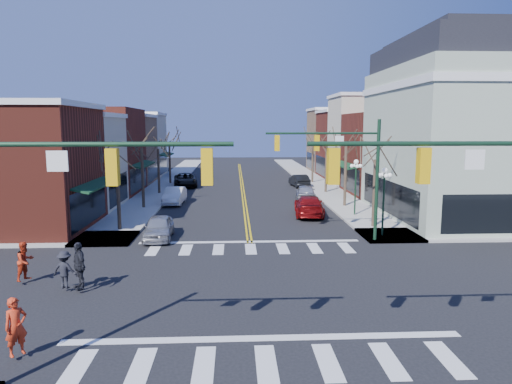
{
  "coord_description": "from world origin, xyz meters",
  "views": [
    {
      "loc": [
        -0.89,
        -18.52,
        6.85
      ],
      "look_at": [
        0.43,
        9.07,
        2.8
      ],
      "focal_mm": 32.0,
      "sensor_mm": 36.0,
      "label": 1
    }
  ],
  "objects": [
    {
      "name": "car_left_near",
      "position": [
        -5.51,
        8.79,
        0.7
      ],
      "size": [
        1.82,
        4.17,
        1.4
      ],
      "primitive_type": "imported",
      "rotation": [
        0.0,
        0.0,
        0.04
      ],
      "color": "#ABABB0",
      "rests_on": "ground"
    },
    {
      "name": "tree_left_b",
      "position": [
        -8.4,
        19.0,
        2.52
      ],
      "size": [
        0.24,
        0.24,
        5.04
      ],
      "primitive_type": "cylinder",
      "color": "#382B21",
      "rests_on": "ground"
    },
    {
      "name": "tree_right_c",
      "position": [
        8.4,
        27.0,
        2.42
      ],
      "size": [
        0.24,
        0.24,
        4.83
      ],
      "primitive_type": "cylinder",
      "color": "#382B21",
      "rests_on": "ground"
    },
    {
      "name": "lamppost_midblock",
      "position": [
        8.2,
        15.0,
        2.96
      ],
      "size": [
        0.36,
        0.36,
        4.33
      ],
      "color": "#14331E",
      "rests_on": "ground"
    },
    {
      "name": "pedestrian_dark_b",
      "position": [
        -7.92,
        0.0,
        0.94
      ],
      "size": [
        1.11,
        0.75,
        1.58
      ],
      "primitive_type": "imported",
      "rotation": [
        0.0,
        0.0,
        2.97
      ],
      "color": "black",
      "rests_on": "sidewalk_left"
    },
    {
      "name": "tree_left_d",
      "position": [
        -8.4,
        35.0,
        2.45
      ],
      "size": [
        0.24,
        0.24,
        4.9
      ],
      "primitive_type": "cylinder",
      "color": "#382B21",
      "rests_on": "ground"
    },
    {
      "name": "bldg_left_brick_a",
      "position": [
        -15.5,
        11.75,
        4.0
      ],
      "size": [
        10.0,
        8.5,
        8.0
      ],
      "primitive_type": "cube",
      "color": "maroon",
      "rests_on": "ground"
    },
    {
      "name": "traffic_mast_near_right",
      "position": [
        5.55,
        -7.4,
        4.71
      ],
      "size": [
        6.6,
        0.28,
        7.2
      ],
      "color": "#14331E",
      "rests_on": "ground"
    },
    {
      "name": "bldg_right_brick_b",
      "position": [
        15.5,
        41.0,
        4.25
      ],
      "size": [
        10.0,
        8.0,
        8.5
      ],
      "primitive_type": "cube",
      "color": "maroon",
      "rests_on": "ground"
    },
    {
      "name": "car_left_far",
      "position": [
        -6.4,
        32.77,
        0.75
      ],
      "size": [
        3.13,
        5.67,
        1.5
      ],
      "primitive_type": "imported",
      "rotation": [
        0.0,
        0.0,
        0.12
      ],
      "color": "black",
      "rests_on": "ground"
    },
    {
      "name": "sidewalk_left",
      "position": [
        -8.75,
        20.0,
        0.07
      ],
      "size": [
        3.5,
        70.0,
        0.15
      ],
      "primitive_type": "cube",
      "color": "#9E9B93",
      "rests_on": "ground"
    },
    {
      "name": "car_right_far",
      "position": [
        6.4,
        31.99,
        0.7
      ],
      "size": [
        2.02,
        4.38,
        1.39
      ],
      "primitive_type": "imported",
      "rotation": [
        0.0,
        0.0,
        3.27
      ],
      "color": "black",
      "rests_on": "ground"
    },
    {
      "name": "bldg_right_stucco",
      "position": [
        15.5,
        33.5,
        5.0
      ],
      "size": [
        10.0,
        7.0,
        10.0
      ],
      "primitive_type": "cube",
      "color": "beige",
      "rests_on": "ground"
    },
    {
      "name": "lamppost_corner",
      "position": [
        8.2,
        8.5,
        2.96
      ],
      "size": [
        0.36,
        0.36,
        4.33
      ],
      "color": "#14331E",
      "rests_on": "ground"
    },
    {
      "name": "car_left_mid",
      "position": [
        -6.15,
        21.3,
        0.73
      ],
      "size": [
        1.74,
        4.49,
        1.46
      ],
      "primitive_type": "imported",
      "rotation": [
        0.0,
        0.0,
        -0.05
      ],
      "color": "white",
      "rests_on": "ground"
    },
    {
      "name": "tree_left_a",
      "position": [
        -8.4,
        11.0,
        2.38
      ],
      "size": [
        0.24,
        0.24,
        4.76
      ],
      "primitive_type": "cylinder",
      "color": "#382B21",
      "rests_on": "ground"
    },
    {
      "name": "bldg_left_stucco_b",
      "position": [
        -15.5,
        43.5,
        4.1
      ],
      "size": [
        10.0,
        8.0,
        8.2
      ],
      "primitive_type": "cube",
      "color": "beige",
      "rests_on": "ground"
    },
    {
      "name": "pedestrian_red_b",
      "position": [
        -10.0,
        1.08,
        1.01
      ],
      "size": [
        0.95,
        1.03,
        1.72
      ],
      "primitive_type": "imported",
      "rotation": [
        0.0,
        0.0,
        1.12
      ],
      "color": "red",
      "rests_on": "sidewalk_left"
    },
    {
      "name": "traffic_mast_far_right",
      "position": [
        5.55,
        7.4,
        4.71
      ],
      "size": [
        6.6,
        0.28,
        7.2
      ],
      "color": "#14331E",
      "rests_on": "ground"
    },
    {
      "name": "victorian_corner",
      "position": [
        16.5,
        14.5,
        6.66
      ],
      "size": [
        12.25,
        14.25,
        13.3
      ],
      "color": "#A5B39B",
      "rests_on": "ground"
    },
    {
      "name": "tree_left_c",
      "position": [
        -8.4,
        27.0,
        2.27
      ],
      "size": [
        0.24,
        0.24,
        4.55
      ],
      "primitive_type": "cylinder",
      "color": "#382B21",
      "rests_on": "ground"
    },
    {
      "name": "ground",
      "position": [
        0.0,
        0.0,
        0.0
      ],
      "size": [
        160.0,
        160.0,
        0.0
      ],
      "primitive_type": "plane",
      "color": "black",
      "rests_on": "ground"
    },
    {
      "name": "tree_right_a",
      "position": [
        8.4,
        11.0,
        2.31
      ],
      "size": [
        0.24,
        0.24,
        4.62
      ],
      "primitive_type": "cylinder",
      "color": "#382B21",
      "rests_on": "ground"
    },
    {
      "name": "car_right_mid",
      "position": [
        5.63,
        22.54,
        0.75
      ],
      "size": [
        2.2,
        4.53,
        1.49
      ],
      "primitive_type": "imported",
      "rotation": [
        0.0,
        0.0,
        3.04
      ],
      "color": "#ACACB0",
      "rests_on": "ground"
    },
    {
      "name": "pedestrian_red_a",
      "position": [
        -7.3,
        -5.6,
        1.03
      ],
      "size": [
        0.74,
        0.75,
        1.75
      ],
      "primitive_type": "imported",
      "rotation": [
        0.0,
        0.0,
        0.81
      ],
      "color": "red",
      "rests_on": "sidewalk_left"
    },
    {
      "name": "bldg_right_tan",
      "position": [
        15.5,
        49.0,
        4.5
      ],
      "size": [
        10.0,
        8.0,
        9.0
      ],
      "primitive_type": "cube",
      "color": "#987354",
      "rests_on": "ground"
    },
    {
      "name": "bldg_left_tan",
      "position": [
        -15.5,
        35.75,
        3.9
      ],
      "size": [
        10.0,
        7.5,
        7.8
      ],
      "primitive_type": "cube",
      "color": "#987354",
      "rests_on": "ground"
    },
    {
      "name": "bldg_left_stucco_a",
      "position": [
        -15.5,
        19.5,
        3.75
      ],
      "size": [
        10.0,
        7.0,
        7.5
      ],
      "primitive_type": "cube",
      "color": "beige",
      "rests_on": "ground"
    },
    {
      "name": "pedestrian_dark_a",
      "position": [
        -7.3,
        -0.09,
        1.14
      ],
      "size": [
        1.06,
        1.23,
        1.98
      ],
      "primitive_type": "imported",
      "rotation": [
        0.0,
        0.0,
        -0.96
      ],
      "color": "black",
      "rests_on": "sidewalk_left"
    },
    {
      "name": "car_right_near",
      "position": [
        4.8,
        15.53,
        0.76
      ],
      "size": [
        2.66,
        5.42,
        1.52
      ],
      "primitive_type": "imported",
      "rotation": [
        0.0,
        0.0,
        3.04
      ],
      "color": "maroon",
      "rests_on": "ground"
    },
    {
      "name": "bldg_right_brick_a",
      "position": [
        15.5,
        25.75,
        4.0
      ],
      "size": [
        10.0,
        8.5,
        8.0
      ],
      "primitive_type": "cube",
      "color": "maroon",
      "rests_on": "ground"
    },
    {
      "name": "tree_right_d",
      "position": [
        8.4,
        35.0,
        2.48
      ],
      "size": [
        0.24,
        0.24,
        4.97
      ],
      "primitive_type": "cylinder",
      "color": "#382B21",
      "rests_on": "ground"
    },
    {
      "name": "traffic_mast_near_left",
      "position": [
        -5.55,
        -7.4,
        4.71
      ],
      "size": [
        6.6,
        0.28,
        7.2
      ],
      "color": "#14331E",
      "rests_on": "ground"
    },
    {
      "name": "bldg_left_brick_b",
      "position": [
        -15.5,
        27.5,
        4.25
      ],
      "size": [
        10.0,
        9.0,
        8.5
      ],
      "primitive_type": "cube",
      "color": "maroon",
      "rests_on": "ground"
    },
    {
      "name": "tree_right_b",
      "position": [
        8.4,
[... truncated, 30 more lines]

